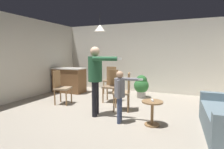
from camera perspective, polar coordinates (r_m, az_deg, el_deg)
ground at (r=4.53m, az=-2.25°, el=-12.73°), size 7.68×7.68×0.00m
wall_back at (r=7.30m, az=8.63°, el=5.34°), size 6.40×0.10×2.70m
wall_left at (r=6.36m, az=-29.43°, el=4.39°), size 0.10×6.40×2.70m
kitchen_counter at (r=7.26m, az=-13.31°, el=-1.68°), size 1.26×0.66×0.95m
side_table_by_couch at (r=3.94m, az=12.54°, el=-10.88°), size 0.44×0.44×0.52m
person_adult at (r=4.32m, az=-5.14°, el=0.34°), size 0.85×0.47×1.66m
person_child at (r=3.90m, az=2.58°, el=-5.17°), size 0.57×0.38×1.14m
dining_chair_by_counter at (r=5.67m, az=-0.22°, el=-3.10°), size 0.44×0.44×1.00m
dining_chair_near_wall at (r=6.92m, az=-0.49°, el=-1.34°), size 0.45×0.45×1.00m
dining_chair_centre_back at (r=4.79m, az=3.94°, el=-4.91°), size 0.51×0.51×1.00m
dining_chair_spare at (r=5.61m, az=-15.88°, el=-3.45°), size 0.50×0.50×1.00m
potted_plant_corner at (r=6.29m, az=9.22°, el=-3.32°), size 0.51×0.51×0.78m
spare_remote_on_table at (r=3.86m, az=12.59°, el=-7.98°), size 0.09×0.13×0.04m
ceiling_light_pendant at (r=5.51m, az=-3.82°, el=14.41°), size 0.32×0.32×0.55m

